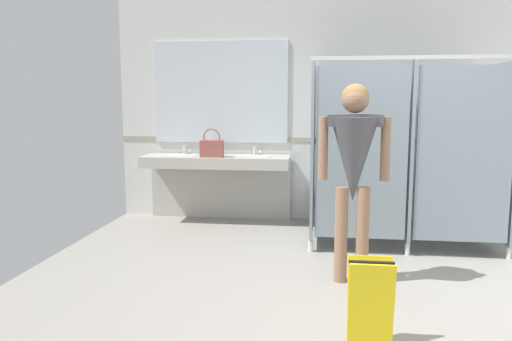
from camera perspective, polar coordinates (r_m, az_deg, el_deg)
name	(u,v)px	position (r m, az deg, el deg)	size (l,w,h in m)	color
ground_plane	(397,311)	(4.13, 15.83, -15.17)	(6.55, 6.13, 0.10)	gray
wall_back	(368,107)	(6.61, 12.72, 7.06)	(6.55, 0.12, 2.94)	silver
wall_back_tile_band	(368,140)	(6.56, 12.66, 3.37)	(6.55, 0.01, 0.06)	#9E937F
vanity_counter	(218,172)	(6.50, -4.35, -0.23)	(1.87, 0.58, 0.97)	#B2ADA3
mirror_panel	(220,92)	(6.64, -4.08, 8.92)	(1.77, 0.02, 1.32)	silver
bathroom_stalls	(403,149)	(5.64, 16.47, 2.40)	(2.01, 1.50, 1.98)	gray
person_standing	(354,158)	(4.25, 11.10, 1.39)	(0.59, 0.40, 1.69)	#8C664C
handbag	(212,148)	(6.24, -5.07, 2.61)	(0.28, 0.13, 0.36)	#934C42
soap_dispenser	(216,148)	(6.55, -4.63, 2.57)	(0.07, 0.07, 0.19)	white
paper_cup	(220,153)	(6.29, -4.12, 2.06)	(0.07, 0.07, 0.10)	beige
wet_floor_sign	(370,303)	(3.31, 12.92, -14.49)	(0.28, 0.19, 0.57)	yellow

